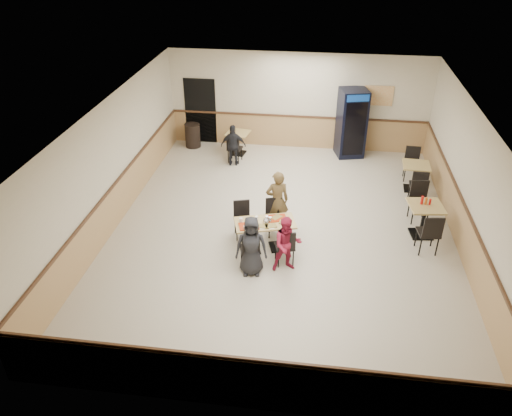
# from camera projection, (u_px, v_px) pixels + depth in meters

# --- Properties ---
(ground) EXTENTS (10.00, 10.00, 0.00)m
(ground) POSITION_uv_depth(u_px,v_px,m) (282.00, 231.00, 11.87)
(ground) COLOR beige
(ground) RESTS_ON ground
(room_shell) EXTENTS (10.00, 10.00, 10.00)m
(room_shell) POSITION_uv_depth(u_px,v_px,m) (356.00, 167.00, 13.54)
(room_shell) COLOR silver
(room_shell) RESTS_ON ground
(main_table) EXTENTS (1.45, 1.00, 0.70)m
(main_table) POSITION_uv_depth(u_px,v_px,m) (265.00, 231.00, 11.00)
(main_table) COLOR black
(main_table) RESTS_ON ground
(main_chairs) EXTENTS (1.55, 1.80, 0.89)m
(main_chairs) POSITION_uv_depth(u_px,v_px,m) (263.00, 232.00, 11.00)
(main_chairs) COLOR black
(main_chairs) RESTS_ON ground
(diner_woman_left) EXTENTS (0.70, 0.51, 1.33)m
(diner_woman_left) POSITION_uv_depth(u_px,v_px,m) (251.00, 246.00, 10.17)
(diner_woman_left) COLOR black
(diner_woman_left) RESTS_ON ground
(diner_woman_right) EXTENTS (0.72, 0.64, 1.26)m
(diner_woman_right) POSITION_uv_depth(u_px,v_px,m) (287.00, 244.00, 10.28)
(diner_woman_right) COLOR maroon
(diner_woman_right) RESTS_ON ground
(diner_man_opposite) EXTENTS (0.62, 0.49, 1.50)m
(diner_man_opposite) POSITION_uv_depth(u_px,v_px,m) (277.00, 201.00, 11.59)
(diner_man_opposite) COLOR brown
(diner_man_opposite) RESTS_ON ground
(lone_diner) EXTENTS (0.75, 0.37, 1.25)m
(lone_diner) POSITION_uv_depth(u_px,v_px,m) (233.00, 145.00, 14.65)
(lone_diner) COLOR black
(lone_diner) RESTS_ON ground
(tabletop_clutter) EXTENTS (1.14, 0.82, 0.12)m
(tabletop_clutter) POSITION_uv_depth(u_px,v_px,m) (264.00, 222.00, 10.84)
(tabletop_clutter) COLOR #AD2D0B
(tabletop_clutter) RESTS_ON main_table
(side_table_near) EXTENTS (0.84, 0.84, 0.80)m
(side_table_near) POSITION_uv_depth(u_px,v_px,m) (424.00, 215.00, 11.44)
(side_table_near) COLOR black
(side_table_near) RESTS_ON ground
(side_table_near_chair_south) EXTENTS (0.53, 0.53, 1.02)m
(side_table_near_chair_south) POSITION_uv_depth(u_px,v_px,m) (428.00, 232.00, 10.91)
(side_table_near_chair_south) COLOR black
(side_table_near_chair_south) RESTS_ON ground
(side_table_near_chair_north) EXTENTS (0.53, 0.53, 1.02)m
(side_table_near_chair_north) POSITION_uv_depth(u_px,v_px,m) (420.00, 202.00, 12.00)
(side_table_near_chair_north) COLOR black
(side_table_near_chair_north) RESTS_ON ground
(side_table_far) EXTENTS (0.74, 0.74, 0.75)m
(side_table_far) POSITION_uv_depth(u_px,v_px,m) (415.00, 173.00, 13.37)
(side_table_far) COLOR black
(side_table_far) RESTS_ON ground
(side_table_far_chair_south) EXTENTS (0.47, 0.47, 0.96)m
(side_table_far_chair_south) POSITION_uv_depth(u_px,v_px,m) (418.00, 184.00, 12.87)
(side_table_far_chair_south) COLOR black
(side_table_far_chair_south) RESTS_ON ground
(side_table_far_chair_north) EXTENTS (0.47, 0.47, 0.96)m
(side_table_far_chair_north) POSITION_uv_depth(u_px,v_px,m) (412.00, 164.00, 13.90)
(side_table_far_chair_north) COLOR black
(side_table_far_chair_north) RESTS_ON ground
(condiment_caddy) EXTENTS (0.23, 0.06, 0.20)m
(condiment_caddy) POSITION_uv_depth(u_px,v_px,m) (425.00, 201.00, 11.31)
(condiment_caddy) COLOR red
(condiment_caddy) RESTS_ON side_table_near
(back_table) EXTENTS (0.76, 0.76, 0.71)m
(back_table) POSITION_uv_depth(u_px,v_px,m) (238.00, 140.00, 15.41)
(back_table) COLOR black
(back_table) RESTS_ON ground
(back_table_chair_lone) EXTENTS (0.48, 0.48, 0.90)m
(back_table_chair_lone) POSITION_uv_depth(u_px,v_px,m) (235.00, 148.00, 14.94)
(back_table_chair_lone) COLOR black
(back_table_chair_lone) RESTS_ON ground
(pepsi_cooler) EXTENTS (0.95, 0.95, 2.07)m
(pepsi_cooler) POSITION_uv_depth(u_px,v_px,m) (351.00, 123.00, 15.06)
(pepsi_cooler) COLOR black
(pepsi_cooler) RESTS_ON ground
(trash_bin) EXTENTS (0.48, 0.48, 0.76)m
(trash_bin) POSITION_uv_depth(u_px,v_px,m) (193.00, 135.00, 15.93)
(trash_bin) COLOR black
(trash_bin) RESTS_ON ground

